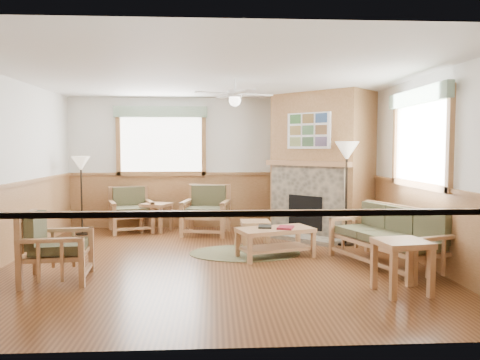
{
  "coord_description": "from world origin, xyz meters",
  "views": [
    {
      "loc": [
        -0.03,
        -6.79,
        1.67
      ],
      "look_at": [
        0.4,
        0.7,
        1.15
      ],
      "focal_mm": 35.0,
      "sensor_mm": 36.0,
      "label": 1
    }
  ],
  "objects": [
    {
      "name": "floor",
      "position": [
        0.0,
        0.0,
        -0.01
      ],
      "size": [
        6.0,
        6.0,
        0.01
      ],
      "primitive_type": "cube",
      "color": "#593218",
      "rests_on": "ground"
    },
    {
      "name": "ceiling_fan",
      "position": [
        0.3,
        0.3,
        2.66
      ],
      "size": [
        1.59,
        1.59,
        0.36
      ],
      "primitive_type": null,
      "rotation": [
        0.0,
        0.0,
        0.35
      ],
      "color": "white",
      "rests_on": "ceiling"
    },
    {
      "name": "braided_rug",
      "position": [
        0.47,
        0.49,
        0.01
      ],
      "size": [
        2.27,
        2.27,
        0.01
      ],
      "primitive_type": "cylinder",
      "rotation": [
        0.0,
        0.0,
        0.37
      ],
      "color": "brown",
      "rests_on": "floor"
    },
    {
      "name": "wainscot",
      "position": [
        0.0,
        0.0,
        0.55
      ],
      "size": [
        6.0,
        6.0,
        1.1
      ],
      "primitive_type": null,
      "color": "#986A3E",
      "rests_on": "floor"
    },
    {
      "name": "wall_back",
      "position": [
        0.0,
        3.0,
        1.35
      ],
      "size": [
        6.0,
        0.02,
        2.7
      ],
      "primitive_type": "cube",
      "color": "white",
      "rests_on": "floor"
    },
    {
      "name": "armchair_left",
      "position": [
        -1.99,
        -0.89,
        0.43
      ],
      "size": [
        0.85,
        0.85,
        0.87
      ],
      "primitive_type": null,
      "rotation": [
        0.0,
        0.0,
        1.67
      ],
      "color": "#A1744B",
      "rests_on": "floor"
    },
    {
      "name": "floor_lamp_left",
      "position": [
        -2.55,
        2.26,
        0.76
      ],
      "size": [
        0.38,
        0.38,
        1.51
      ],
      "primitive_type": null,
      "rotation": [
        0.0,
        0.0,
        -0.09
      ],
      "color": "black",
      "rests_on": "floor"
    },
    {
      "name": "wall_front",
      "position": [
        0.0,
        -3.0,
        1.35
      ],
      "size": [
        6.0,
        0.02,
        2.7
      ],
      "primitive_type": "cube",
      "color": "white",
      "rests_on": "floor"
    },
    {
      "name": "wall_right",
      "position": [
        3.0,
        0.0,
        1.35
      ],
      "size": [
        0.02,
        6.0,
        2.7
      ],
      "primitive_type": "cube",
      "color": "white",
      "rests_on": "floor"
    },
    {
      "name": "floor_lamp_right",
      "position": [
        2.24,
        1.04,
        0.89
      ],
      "size": [
        0.51,
        0.51,
        1.78
      ],
      "primitive_type": null,
      "rotation": [
        0.0,
        0.0,
        -0.28
      ],
      "color": "black",
      "rests_on": "floor"
    },
    {
      "name": "coffee_table",
      "position": [
        0.91,
        0.19,
        0.23
      ],
      "size": [
        1.25,
        0.89,
        0.45
      ],
      "primitive_type": null,
      "rotation": [
        0.0,
        0.0,
        0.32
      ],
      "color": "#A1744B",
      "rests_on": "floor"
    },
    {
      "name": "ceiling",
      "position": [
        0.0,
        0.0,
        2.7
      ],
      "size": [
        6.0,
        6.0,
        0.01
      ],
      "primitive_type": "cube",
      "color": "white",
      "rests_on": "floor"
    },
    {
      "name": "book_red",
      "position": [
        1.06,
        0.14,
        0.48
      ],
      "size": [
        0.31,
        0.36,
        0.03
      ],
      "primitive_type": "cube",
      "rotation": [
        0.0,
        0.0,
        -0.33
      ],
      "color": "maroon",
      "rests_on": "coffee_table"
    },
    {
      "name": "window_right",
      "position": [
        2.96,
        -0.2,
        2.53
      ],
      "size": [
        0.16,
        1.9,
        1.5
      ],
      "primitive_type": null,
      "color": "white",
      "rests_on": "wall_right"
    },
    {
      "name": "armchair_back_left",
      "position": [
        -1.67,
        2.53,
        0.44
      ],
      "size": [
        0.99,
        0.99,
        0.88
      ],
      "primitive_type": null,
      "rotation": [
        0.0,
        0.0,
        0.31
      ],
      "color": "#A1744B",
      "rests_on": "floor"
    },
    {
      "name": "armchair_back_right",
      "position": [
        -0.17,
        2.15,
        0.47
      ],
      "size": [
        0.98,
        0.98,
        0.94
      ],
      "primitive_type": null,
      "rotation": [
        0.0,
        0.0,
        -0.19
      ],
      "color": "#A1744B",
      "rests_on": "floor"
    },
    {
      "name": "book_dark",
      "position": [
        0.76,
        0.26,
        0.48
      ],
      "size": [
        0.23,
        0.29,
        0.03
      ],
      "primitive_type": "cube",
      "rotation": [
        0.0,
        0.0,
        -0.13
      ],
      "color": "black",
      "rests_on": "coffee_table"
    },
    {
      "name": "footstool",
      "position": [
        0.69,
        1.1,
        0.21
      ],
      "size": [
        0.49,
        0.49,
        0.42
      ],
      "primitive_type": null,
      "rotation": [
        0.0,
        0.0,
        0.02
      ],
      "color": "#A1744B",
      "rests_on": "floor"
    },
    {
      "name": "window_back",
      "position": [
        -1.1,
        2.96,
        2.53
      ],
      "size": [
        1.9,
        0.16,
        1.5
      ],
      "primitive_type": null,
      "color": "white",
      "rests_on": "wall_back"
    },
    {
      "name": "end_table_chairs",
      "position": [
        -1.16,
        2.49,
        0.28
      ],
      "size": [
        0.66,
        0.65,
        0.57
      ],
      "primitive_type": null,
      "rotation": [
        0.0,
        0.0,
        -0.42
      ],
      "color": "#A1744B",
      "rests_on": "floor"
    },
    {
      "name": "sofa",
      "position": [
        2.41,
        -0.43,
        0.42
      ],
      "size": [
        1.96,
        1.31,
        0.84
      ],
      "primitive_type": null,
      "rotation": [
        0.0,
        0.0,
        -1.23
      ],
      "color": "#A1744B",
      "rests_on": "floor"
    },
    {
      "name": "wall_left",
      "position": [
        -3.0,
        0.0,
        1.35
      ],
      "size": [
        0.02,
        6.0,
        2.7
      ],
      "primitive_type": "cube",
      "color": "white",
      "rests_on": "floor"
    },
    {
      "name": "fireplace",
      "position": [
        2.05,
        2.05,
        1.35
      ],
      "size": [
        3.11,
        3.11,
        2.7
      ],
      "primitive_type": null,
      "rotation": [
        0.0,
        0.0,
        -0.79
      ],
      "color": "#986A3E",
      "rests_on": "floor"
    },
    {
      "name": "end_table_sofa",
      "position": [
        2.13,
        -1.63,
        0.31
      ],
      "size": [
        0.62,
        0.6,
        0.62
      ],
      "primitive_type": null,
      "rotation": [
        0.0,
        0.0,
        0.14
      ],
      "color": "#A1744B",
      "rests_on": "floor"
    }
  ]
}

